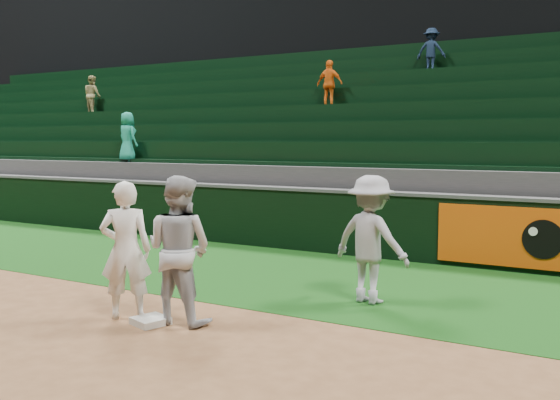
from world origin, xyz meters
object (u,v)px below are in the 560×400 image
Objects in this scene: first_base at (151,321)px; base_coach at (371,239)px; first_baseman at (126,250)px; baserunner at (179,250)px.

base_coach is at bearing 49.83° from first_base.
first_base is at bearing 61.06° from base_coach.
baserunner is (0.69, 0.18, 0.04)m from first_baseman.
first_baseman reaches higher than first_base.
baserunner reaches higher than first_base.
first_baseman is 0.99× the size of base_coach.
base_coach is (2.34, 2.18, 0.02)m from first_baseman.
base_coach reaches higher than first_base.
baserunner reaches higher than base_coach.
first_baseman is (-0.44, 0.07, 0.81)m from first_base.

